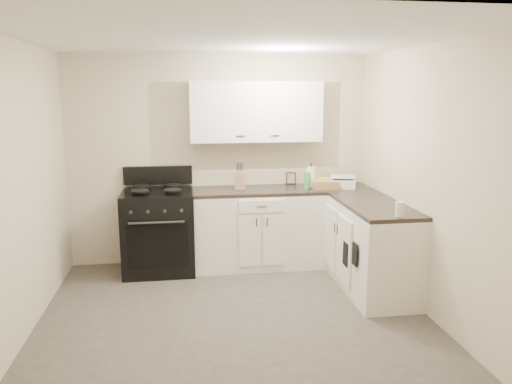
{
  "coord_description": "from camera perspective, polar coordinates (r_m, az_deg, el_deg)",
  "views": [
    {
      "loc": [
        -0.44,
        -4.22,
        2.06
      ],
      "look_at": [
        0.31,
        0.85,
        1.04
      ],
      "focal_mm": 35.0,
      "sensor_mm": 36.0,
      "label": 1
    }
  ],
  "objects": [
    {
      "name": "countertop_back",
      "position": [
        5.9,
        0.19,
        0.15
      ],
      "size": [
        1.55,
        0.6,
        0.04
      ],
      "primitive_type": "cube",
      "color": "black",
      "rests_on": "base_cabinets_back"
    },
    {
      "name": "oven_mitt_near",
      "position": [
        4.94,
        11.24,
        -7.0
      ],
      "size": [
        0.02,
        0.13,
        0.22
      ],
      "primitive_type": "cube",
      "color": "black",
      "rests_on": "base_cabinets_right"
    },
    {
      "name": "ceiling",
      "position": [
        4.27,
        -2.56,
        17.18
      ],
      "size": [
        3.6,
        3.6,
        0.0
      ],
      "primitive_type": "plane",
      "color": "white",
      "rests_on": "wall_back"
    },
    {
      "name": "floor",
      "position": [
        4.72,
        -2.29,
        -14.61
      ],
      "size": [
        3.6,
        3.6,
        0.0
      ],
      "primitive_type": "plane",
      "color": "#473F38",
      "rests_on": "ground"
    },
    {
      "name": "paper_towel",
      "position": [
        5.99,
        6.32,
        1.67
      ],
      "size": [
        0.13,
        0.13,
        0.25
      ],
      "primitive_type": "cylinder",
      "rotation": [
        0.0,
        0.0,
        0.35
      ],
      "color": "white",
      "rests_on": "countertop_back"
    },
    {
      "name": "wicker_basket",
      "position": [
        5.97,
        7.9,
        0.85
      ],
      "size": [
        0.32,
        0.24,
        0.1
      ],
      "primitive_type": "cube",
      "rotation": [
        0.0,
        0.0,
        -0.16
      ],
      "color": "#AA8050",
      "rests_on": "countertop_right"
    },
    {
      "name": "soap_bottle",
      "position": [
        5.91,
        5.86,
        1.32
      ],
      "size": [
        0.08,
        0.08,
        0.2
      ],
      "primitive_type": "cylinder",
      "rotation": [
        0.0,
        0.0,
        0.14
      ],
      "color": "green",
      "rests_on": "countertop_back"
    },
    {
      "name": "oven_mitt_far",
      "position": [
        5.2,
        10.23,
        -7.0
      ],
      "size": [
        0.02,
        0.14,
        0.24
      ],
      "primitive_type": "cube",
      "color": "black",
      "rests_on": "base_cabinets_right"
    },
    {
      "name": "wall_left",
      "position": [
        4.51,
        -25.8,
        -0.21
      ],
      "size": [
        0.0,
        3.6,
        3.6
      ],
      "primitive_type": "plane",
      "rotation": [
        1.57,
        0.0,
        1.57
      ],
      "color": "beige",
      "rests_on": "ground"
    },
    {
      "name": "wall_right",
      "position": [
        4.85,
        19.26,
        1.02
      ],
      "size": [
        0.0,
        3.6,
        3.6
      ],
      "primitive_type": "plane",
      "rotation": [
        1.57,
        0.0,
        -1.57
      ],
      "color": "beige",
      "rests_on": "ground"
    },
    {
      "name": "upper_cabinets",
      "position": [
        5.94,
        -0.02,
        9.17
      ],
      "size": [
        1.55,
        0.3,
        0.7
      ],
      "primitive_type": "cube",
      "color": "white",
      "rests_on": "wall_back"
    },
    {
      "name": "glass_jar",
      "position": [
        4.77,
        16.09,
        -1.89
      ],
      "size": [
        0.11,
        0.11,
        0.14
      ],
      "primitive_type": "cylinder",
      "rotation": [
        0.0,
        0.0,
        0.33
      ],
      "color": "silver",
      "rests_on": "countertop_right"
    },
    {
      "name": "base_cabinets_right",
      "position": [
        5.66,
        12.06,
        -5.48
      ],
      "size": [
        0.6,
        1.9,
        0.9
      ],
      "primitive_type": "cube",
      "color": "silver",
      "rests_on": "floor"
    },
    {
      "name": "wall_front",
      "position": [
        2.59,
        1.77,
        -6.98
      ],
      "size": [
        3.6,
        0.0,
        3.6
      ],
      "primitive_type": "plane",
      "rotation": [
        -1.57,
        0.0,
        0.0
      ],
      "color": "beige",
      "rests_on": "ground"
    },
    {
      "name": "base_cabinets_back",
      "position": [
        6.01,
        0.19,
        -4.25
      ],
      "size": [
        1.55,
        0.6,
        0.9
      ],
      "primitive_type": "cube",
      "color": "silver",
      "rests_on": "floor"
    },
    {
      "name": "stove",
      "position": [
        5.93,
        -11.03,
        -4.59
      ],
      "size": [
        0.81,
        0.69,
        0.98
      ],
      "primitive_type": "cube",
      "color": "black",
      "rests_on": "floor"
    },
    {
      "name": "countertop_grill",
      "position": [
        6.07,
        9.88,
        0.99
      ],
      "size": [
        0.34,
        0.32,
        0.1
      ],
      "primitive_type": "cube",
      "rotation": [
        0.0,
        0.0,
        -0.26
      ],
      "color": "white",
      "rests_on": "countertop_right"
    },
    {
      "name": "wall_back",
      "position": [
        6.09,
        -4.19,
        3.62
      ],
      "size": [
        3.6,
        0.0,
        3.6
      ],
      "primitive_type": "plane",
      "rotation": [
        1.57,
        0.0,
        0.0
      ],
      "color": "beige",
      "rests_on": "ground"
    },
    {
      "name": "picture_frame",
      "position": [
        6.22,
        4.01,
        1.58
      ],
      "size": [
        0.12,
        0.08,
        0.15
      ],
      "primitive_type": "cube",
      "rotation": [
        -0.14,
        0.0,
        -0.42
      ],
      "color": "black",
      "rests_on": "countertop_back"
    },
    {
      "name": "countertop_right",
      "position": [
        5.55,
        12.26,
        -0.83
      ],
      "size": [
        0.6,
        1.9,
        0.04
      ],
      "primitive_type": "cube",
      "color": "black",
      "rests_on": "base_cabinets_right"
    },
    {
      "name": "knife_block",
      "position": [
        5.88,
        -1.85,
        1.4
      ],
      "size": [
        0.13,
        0.12,
        0.22
      ],
      "primitive_type": "cube",
      "rotation": [
        0.0,
        0.0,
        -0.43
      ],
      "color": "tan",
      "rests_on": "countertop_back"
    }
  ]
}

